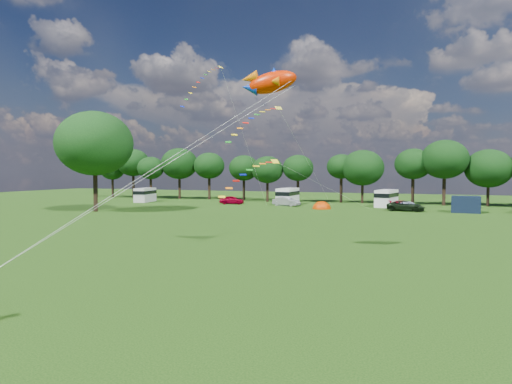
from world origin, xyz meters
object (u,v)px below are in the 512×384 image
(campervan_a, at_px, (145,194))
(campervan_c, at_px, (386,198))
(car_b, at_px, (286,201))
(car_c, at_px, (404,205))
(big_tree, at_px, (95,144))
(car_d, at_px, (406,206))
(tent_greyblue, at_px, (407,210))
(tent_orange, at_px, (322,209))
(campervan_b, at_px, (288,196))
(fish_kite, at_px, (268,82))
(car_a, at_px, (232,200))

(campervan_a, height_order, campervan_c, campervan_c)
(car_b, height_order, car_c, car_b)
(big_tree, relative_size, campervan_c, 2.37)
(car_d, bearing_deg, tent_greyblue, -0.14)
(campervan_c, relative_size, tent_orange, 1.89)
(car_b, bearing_deg, big_tree, 143.31)
(big_tree, relative_size, campervan_b, 2.41)
(car_d, distance_m, fish_kite, 37.86)
(car_d, height_order, campervan_b, campervan_b)
(campervan_b, height_order, fish_kite, fish_kite)
(car_a, relative_size, car_d, 0.82)
(big_tree, xyz_separation_m, campervan_c, (35.93, 21.28, -7.64))
(car_b, bearing_deg, car_c, -75.52)
(big_tree, relative_size, tent_orange, 4.47)
(car_d, xyz_separation_m, campervan_c, (-2.84, 6.40, 0.70))
(big_tree, bearing_deg, car_d, 21.00)
(fish_kite, bearing_deg, car_b, 93.28)
(car_c, bearing_deg, big_tree, 104.52)
(campervan_b, distance_m, campervan_c, 15.13)
(car_b, bearing_deg, campervan_c, -62.25)
(big_tree, relative_size, campervan_a, 2.55)
(tent_orange, bearing_deg, car_c, 16.89)
(campervan_c, bearing_deg, big_tree, 133.68)
(car_b, xyz_separation_m, tent_orange, (6.14, -3.14, -0.69))
(big_tree, relative_size, car_c, 3.26)
(big_tree, height_order, campervan_c, big_tree)
(big_tree, distance_m, tent_orange, 32.29)
(car_b, distance_m, campervan_c, 15.11)
(car_a, xyz_separation_m, campervan_a, (-16.36, -0.49, 0.62))
(campervan_a, distance_m, fish_kite, 53.33)
(tent_greyblue, bearing_deg, car_b, 177.67)
(car_d, relative_size, fish_kite, 1.35)
(campervan_c, distance_m, fish_kite, 43.38)
(car_d, relative_size, tent_orange, 1.68)
(big_tree, height_order, campervan_a, big_tree)
(campervan_c, height_order, tent_orange, campervan_c)
(big_tree, bearing_deg, campervan_a, 104.25)
(big_tree, distance_m, car_a, 23.31)
(campervan_c, bearing_deg, campervan_a, 108.00)
(tent_greyblue, bearing_deg, campervan_c, 124.41)
(car_d, distance_m, campervan_a, 43.39)
(car_a, xyz_separation_m, campervan_c, (24.08, 3.01, 0.70))
(campervan_a, bearing_deg, campervan_c, -94.17)
(car_d, relative_size, campervan_a, 0.96)
(car_b, bearing_deg, campervan_a, 103.34)
(campervan_c, relative_size, tent_greyblue, 1.62)
(campervan_c, bearing_deg, campervan_b, 108.34)
(campervan_c, bearing_deg, tent_orange, 141.72)
(campervan_a, bearing_deg, tent_greyblue, -100.28)
(campervan_b, bearing_deg, car_c, -93.89)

